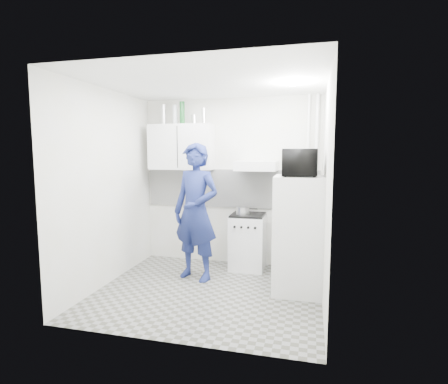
# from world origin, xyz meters

# --- Properties ---
(floor) EXTENTS (2.80, 2.80, 0.00)m
(floor) POSITION_xyz_m (0.00, 0.00, 0.00)
(floor) COLOR slate
(floor) RESTS_ON ground
(ceiling) EXTENTS (2.80, 2.80, 0.00)m
(ceiling) POSITION_xyz_m (0.00, 0.00, 2.60)
(ceiling) COLOR white
(ceiling) RESTS_ON wall_back
(wall_back) EXTENTS (2.80, 0.00, 2.80)m
(wall_back) POSITION_xyz_m (0.00, 1.25, 1.30)
(wall_back) COLOR beige
(wall_back) RESTS_ON floor
(wall_left) EXTENTS (0.00, 2.60, 2.60)m
(wall_left) POSITION_xyz_m (-1.40, 0.00, 1.30)
(wall_left) COLOR beige
(wall_left) RESTS_ON floor
(wall_right) EXTENTS (0.00, 2.60, 2.60)m
(wall_right) POSITION_xyz_m (1.40, 0.00, 1.30)
(wall_right) COLOR beige
(wall_right) RESTS_ON floor
(person) EXTENTS (0.79, 0.63, 1.90)m
(person) POSITION_xyz_m (-0.30, 0.42, 0.95)
(person) COLOR navy
(person) RESTS_ON floor
(stove) EXTENTS (0.51, 0.51, 0.82)m
(stove) POSITION_xyz_m (0.33, 1.00, 0.41)
(stove) COLOR white
(stove) RESTS_ON floor
(fridge) EXTENTS (0.62, 0.62, 1.48)m
(fridge) POSITION_xyz_m (1.10, 0.28, 0.74)
(fridge) COLOR white
(fridge) RESTS_ON floor
(stove_top) EXTENTS (0.49, 0.49, 0.03)m
(stove_top) POSITION_xyz_m (0.33, 1.00, 0.83)
(stove_top) COLOR black
(stove_top) RESTS_ON stove
(saucepan) EXTENTS (0.20, 0.20, 0.11)m
(saucepan) POSITION_xyz_m (0.26, 0.95, 0.90)
(saucepan) COLOR silver
(saucepan) RESTS_ON stove_top
(microwave) EXTENTS (0.61, 0.41, 0.33)m
(microwave) POSITION_xyz_m (1.10, 0.28, 1.64)
(microwave) COLOR black
(microwave) RESTS_ON fridge
(bottle_b) EXTENTS (0.08, 0.08, 0.31)m
(bottle_b) POSITION_xyz_m (-1.05, 1.07, 2.35)
(bottle_b) COLOR silver
(bottle_b) RESTS_ON upper_cabinet
(bottle_c) EXTENTS (0.07, 0.07, 0.30)m
(bottle_c) POSITION_xyz_m (-0.85, 1.07, 2.35)
(bottle_c) COLOR #B2B7BC
(bottle_c) RESTS_ON upper_cabinet
(bottle_d) EXTENTS (0.08, 0.08, 0.35)m
(bottle_d) POSITION_xyz_m (-0.73, 1.07, 2.37)
(bottle_d) COLOR #144C1E
(bottle_d) RESTS_ON upper_cabinet
(canister_b) EXTENTS (0.07, 0.07, 0.14)m
(canister_b) POSITION_xyz_m (-0.54, 1.07, 2.27)
(canister_b) COLOR silver
(canister_b) RESTS_ON upper_cabinet
(bottle_e) EXTENTS (0.06, 0.06, 0.24)m
(bottle_e) POSITION_xyz_m (-0.38, 1.07, 2.32)
(bottle_e) COLOR silver
(bottle_e) RESTS_ON upper_cabinet
(upper_cabinet) EXTENTS (1.00, 0.35, 0.70)m
(upper_cabinet) POSITION_xyz_m (-0.75, 1.07, 1.85)
(upper_cabinet) COLOR white
(upper_cabinet) RESTS_ON wall_back
(range_hood) EXTENTS (0.60, 0.50, 0.14)m
(range_hood) POSITION_xyz_m (0.45, 1.00, 1.57)
(range_hood) COLOR white
(range_hood) RESTS_ON wall_back
(backsplash) EXTENTS (2.74, 0.03, 0.60)m
(backsplash) POSITION_xyz_m (0.00, 1.24, 1.20)
(backsplash) COLOR white
(backsplash) RESTS_ON wall_back
(pipe_a) EXTENTS (0.05, 0.05, 2.60)m
(pipe_a) POSITION_xyz_m (1.30, 1.17, 1.30)
(pipe_a) COLOR white
(pipe_a) RESTS_ON floor
(pipe_b) EXTENTS (0.04, 0.04, 2.60)m
(pipe_b) POSITION_xyz_m (1.18, 1.17, 1.30)
(pipe_b) COLOR white
(pipe_b) RESTS_ON floor
(ceiling_spot_fixture) EXTENTS (0.10, 0.10, 0.02)m
(ceiling_spot_fixture) POSITION_xyz_m (1.00, 0.20, 2.57)
(ceiling_spot_fixture) COLOR white
(ceiling_spot_fixture) RESTS_ON ceiling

